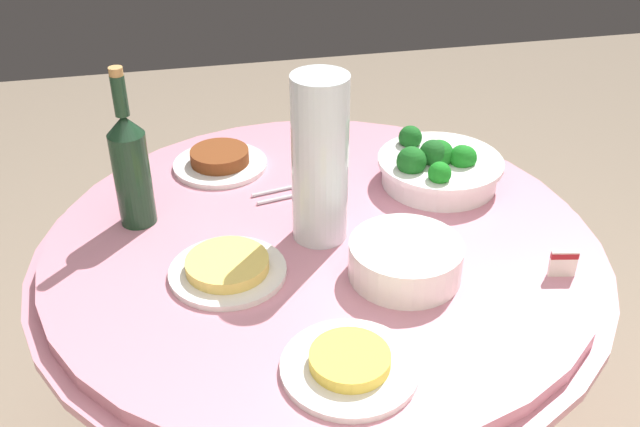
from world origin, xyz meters
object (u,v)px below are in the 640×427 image
Objects in this scene: wine_bottle at (131,167)px; serving_tongs at (292,191)px; label_placard_front at (563,262)px; plate_stack at (405,260)px; broccoli_bowl at (438,167)px; food_plate_fried_egg at (350,364)px; food_plate_stir_fry at (220,160)px; food_plate_noodles at (228,268)px; decorative_fruit_vase at (318,164)px.

serving_tongs is at bearing -172.24° from wine_bottle.
wine_bottle is 0.85m from label_placard_front.
plate_stack is 0.57m from wine_bottle.
wine_bottle reaches higher than broccoli_bowl.
food_plate_fried_egg is (-0.32, 0.51, -0.12)m from wine_bottle.
food_plate_fried_egg is at bearing 57.33° from broccoli_bowl.
food_plate_stir_fry reaches higher than food_plate_noodles.
decorative_fruit_vase reaches higher than wine_bottle.
label_placard_front is at bearing 136.97° from serving_tongs.
food_plate_fried_egg is (-0.16, 0.29, -0.00)m from food_plate_noodles.
food_plate_noodles reaches higher than serving_tongs.
decorative_fruit_vase is 1.55× the size of food_plate_noodles.
food_plate_stir_fry is at bearing -21.58° from broccoli_bowl.
food_plate_stir_fry is at bearing -79.56° from food_plate_fried_egg.
plate_stack is at bearing 127.18° from decorative_fruit_vase.
decorative_fruit_vase is (0.13, -0.17, 0.13)m from plate_stack.
food_plate_fried_egg is (-0.13, 0.72, -0.00)m from food_plate_stir_fry.
decorative_fruit_vase reaches higher than food_plate_stir_fry.
serving_tongs is at bearing -66.27° from plate_stack.
label_placard_front is (-0.41, 0.23, -0.13)m from decorative_fruit_vase.
decorative_fruit_vase reaches higher than food_plate_fried_egg.
wine_bottle reaches higher than food_plate_noodles.
food_plate_stir_fry is 1.00× the size of food_plate_noodles.
broccoli_bowl is 1.67× the size of serving_tongs.
food_plate_fried_egg is 4.00× the size of label_placard_front.
label_placard_front reaches higher than food_plate_noodles.
food_plate_noodles is (0.50, 0.24, -0.03)m from broccoli_bowl.
plate_stack is 0.62× the size of wine_bottle.
serving_tongs is (0.15, -0.34, -0.03)m from plate_stack.
food_plate_stir_fry is (0.47, -0.19, -0.03)m from broccoli_bowl.
serving_tongs is 0.32m from food_plate_noodles.
broccoli_bowl is 0.55m from food_plate_noodles.
food_plate_noodles is (0.19, 0.10, -0.15)m from decorative_fruit_vase.
label_placard_front is at bearing 167.25° from plate_stack.
food_plate_stir_fry is at bearing -93.77° from food_plate_noodles.
broccoli_bowl is 0.33m from serving_tongs.
decorative_fruit_vase is (-0.35, 0.13, 0.03)m from wine_bottle.
broccoli_bowl reaches higher than food_plate_noodles.
broccoli_bowl reaches higher than plate_stack.
food_plate_fried_egg is at bearing 53.58° from plate_stack.
wine_bottle is 1.53× the size of food_plate_stir_fry.
plate_stack is at bearing 120.52° from food_plate_stir_fry.
food_plate_noodles is at bearing 25.53° from broccoli_bowl.
food_plate_fried_egg is at bearing 118.79° from food_plate_noodles.
decorative_fruit_vase is at bearing 160.20° from wine_bottle.
plate_stack is at bearing 113.73° from serving_tongs.
food_plate_noodles is at bearing 57.50° from serving_tongs.
plate_stack is 0.62× the size of decorative_fruit_vase.
wine_bottle is at bearing -54.27° from food_plate_noodles.
decorative_fruit_vase is 0.49m from label_placard_front.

